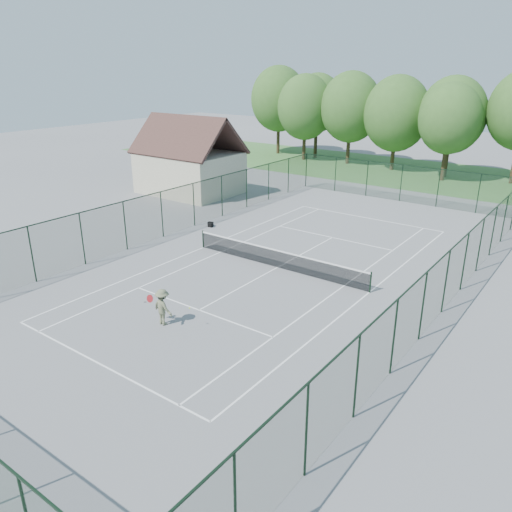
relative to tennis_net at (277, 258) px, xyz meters
The scene contains 10 objects.
ground 0.58m from the tennis_net, ahead, with size 140.00×140.00×0.00m, color gray.
grass_far 30.01m from the tennis_net, 90.00° to the left, with size 80.00×16.00×0.01m, color #457938.
court_lines 0.57m from the tennis_net, ahead, with size 11.05×23.85×0.01m.
tennis_net is the anchor object (origin of this frame).
fence_enclosure 0.98m from the tennis_net, ahead, with size 18.05×36.05×3.02m.
utility_building 19.04m from the tennis_net, 147.99° to the left, with size 8.60×6.27×6.63m.
tree_line_far 30.48m from the tennis_net, 90.00° to the left, with size 39.40×6.40×9.70m.
sports_bag_a 8.81m from the tennis_net, 156.01° to the left, with size 0.37×0.22×0.29m, color black.
sports_bag_b 8.60m from the tennis_net, 156.77° to the left, with size 0.33×0.20×0.26m, color black.
tennis_player 8.29m from the tennis_net, 92.38° to the right, with size 2.12×0.90×1.63m.
Camera 1 is at (14.21, -21.32, 10.49)m, focal length 35.00 mm.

